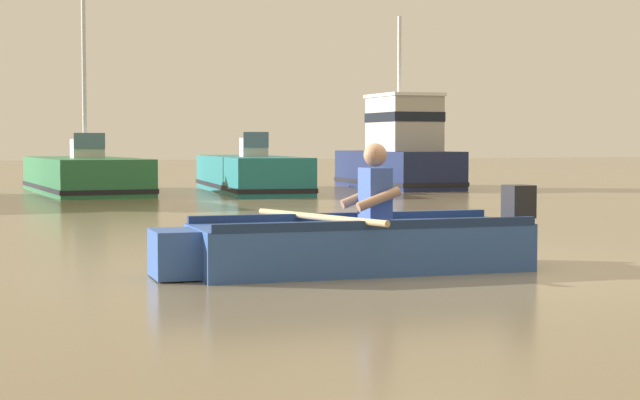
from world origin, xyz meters
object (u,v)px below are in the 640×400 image
object	(u,v)px
moored_boat_green	(84,176)
moored_boat_teal	(250,175)
rowboat_with_person	(353,244)
moored_boat_navy	(399,154)

from	to	relation	value
moored_boat_green	moored_boat_teal	xyz separation A→B (m)	(3.86, -0.70, 0.01)
rowboat_with_person	moored_boat_navy	bearing A→B (deg)	64.78
rowboat_with_person	moored_boat_navy	world-z (taller)	moored_boat_navy
moored_boat_teal	moored_boat_navy	size ratio (longest dim) A/B	1.39
moored_boat_green	moored_boat_teal	bearing A→B (deg)	-10.31
moored_boat_teal	moored_boat_green	bearing A→B (deg)	169.69
rowboat_with_person	moored_boat_green	xyz separation A→B (m)	(-0.60, 15.94, 0.15)
moored_boat_navy	moored_boat_green	bearing A→B (deg)	178.19
moored_boat_green	moored_boat_teal	world-z (taller)	moored_boat_green
rowboat_with_person	moored_boat_green	size ratio (longest dim) A/B	0.61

